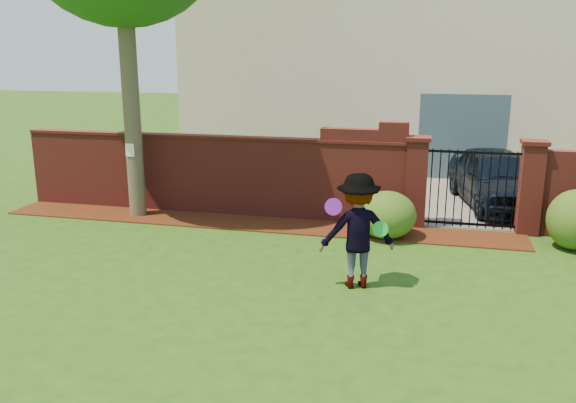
% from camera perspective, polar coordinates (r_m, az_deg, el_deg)
% --- Properties ---
extents(ground, '(80.00, 80.00, 0.01)m').
position_cam_1_polar(ground, '(9.25, -3.96, -8.34)').
color(ground, '#264D13').
rests_on(ground, ground).
extents(mulch_bed, '(11.10, 1.08, 0.03)m').
position_cam_1_polar(mulch_bed, '(12.51, -3.54, -2.12)').
color(mulch_bed, '#3A180A').
rests_on(mulch_bed, ground).
extents(brick_wall, '(8.70, 0.31, 2.16)m').
position_cam_1_polar(brick_wall, '(13.24, -7.16, 2.77)').
color(brick_wall, maroon).
rests_on(brick_wall, ground).
extents(pillar_left, '(0.50, 0.50, 1.88)m').
position_cam_1_polar(pillar_left, '(12.40, 12.29, 1.91)').
color(pillar_left, maroon).
rests_on(pillar_left, ground).
extents(pillar_right, '(0.50, 0.50, 1.88)m').
position_cam_1_polar(pillar_right, '(12.56, 22.36, 1.30)').
color(pillar_right, maroon).
rests_on(pillar_right, ground).
extents(iron_gate, '(1.78, 0.03, 1.60)m').
position_cam_1_polar(iron_gate, '(12.45, 17.33, 1.15)').
color(iron_gate, black).
rests_on(iron_gate, ground).
extents(driveway, '(3.20, 8.00, 0.01)m').
position_cam_1_polar(driveway, '(16.54, 16.32, 1.36)').
color(driveway, slate).
rests_on(driveway, ground).
extents(house, '(12.40, 6.40, 6.30)m').
position_cam_1_polar(house, '(20.19, 9.23, 13.04)').
color(house, beige).
rests_on(house, ground).
extents(car, '(2.35, 4.22, 1.36)m').
position_cam_1_polar(car, '(14.42, 19.82, 1.98)').
color(car, black).
rests_on(car, ground).
extents(paper_notice, '(0.20, 0.01, 0.28)m').
position_cam_1_polar(paper_notice, '(13.09, -15.02, 4.82)').
color(paper_notice, white).
rests_on(paper_notice, tree).
extents(shrub_left, '(1.14, 1.14, 0.93)m').
position_cam_1_polar(shrub_left, '(11.62, 9.53, -1.28)').
color(shrub_left, '#285118').
rests_on(shrub_left, ground).
extents(shrub_middle, '(1.02, 1.02, 1.12)m').
position_cam_1_polar(shrub_middle, '(12.00, 26.03, -1.60)').
color(shrub_middle, '#285118').
rests_on(shrub_middle, ground).
extents(man, '(1.30, 0.98, 1.79)m').
position_cam_1_polar(man, '(9.03, 6.74, -2.90)').
color(man, gray).
rests_on(man, ground).
extents(frisbee_purple, '(0.27, 0.15, 0.26)m').
position_cam_1_polar(frisbee_purple, '(8.74, 4.40, -0.51)').
color(frisbee_purple, purple).
rests_on(frisbee_purple, man).
extents(frisbee_green, '(0.24, 0.07, 0.24)m').
position_cam_1_polar(frisbee_green, '(8.91, 8.91, -2.64)').
color(frisbee_green, green).
rests_on(frisbee_green, man).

